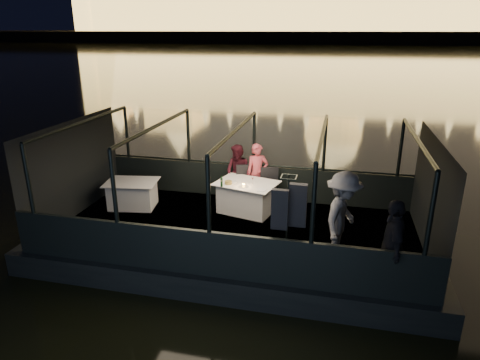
% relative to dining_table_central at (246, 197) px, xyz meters
% --- Properties ---
extents(river_water, '(500.00, 500.00, 0.00)m').
position_rel_dining_table_central_xyz_m(river_water, '(-0.02, 78.97, -0.89)').
color(river_water, black).
rests_on(river_water, ground).
extents(boat_hull, '(8.60, 4.40, 1.00)m').
position_rel_dining_table_central_xyz_m(boat_hull, '(-0.02, -1.03, -0.89)').
color(boat_hull, black).
rests_on(boat_hull, river_water).
extents(boat_deck, '(8.00, 4.00, 0.04)m').
position_rel_dining_table_central_xyz_m(boat_deck, '(-0.02, -1.03, -0.41)').
color(boat_deck, black).
rests_on(boat_deck, boat_hull).
extents(gunwale_port, '(8.00, 0.08, 0.90)m').
position_rel_dining_table_central_xyz_m(gunwale_port, '(-0.02, 0.97, 0.06)').
color(gunwale_port, black).
rests_on(gunwale_port, boat_deck).
extents(gunwale_starboard, '(8.00, 0.08, 0.90)m').
position_rel_dining_table_central_xyz_m(gunwale_starboard, '(-0.02, -3.03, 0.06)').
color(gunwale_starboard, black).
rests_on(gunwale_starboard, boat_deck).
extents(cabin_glass_port, '(8.00, 0.02, 1.40)m').
position_rel_dining_table_central_xyz_m(cabin_glass_port, '(-0.02, 0.97, 1.21)').
color(cabin_glass_port, '#99B2B2').
rests_on(cabin_glass_port, gunwale_port).
extents(cabin_glass_starboard, '(8.00, 0.02, 1.40)m').
position_rel_dining_table_central_xyz_m(cabin_glass_starboard, '(-0.02, -3.03, 1.21)').
color(cabin_glass_starboard, '#99B2B2').
rests_on(cabin_glass_starboard, gunwale_starboard).
extents(cabin_roof_glass, '(8.00, 4.00, 0.02)m').
position_rel_dining_table_central_xyz_m(cabin_roof_glass, '(-0.02, -1.03, 1.91)').
color(cabin_roof_glass, '#99B2B2').
rests_on(cabin_roof_glass, boat_deck).
extents(end_wall_fore, '(0.02, 4.00, 2.30)m').
position_rel_dining_table_central_xyz_m(end_wall_fore, '(-4.02, -1.03, 0.76)').
color(end_wall_fore, black).
rests_on(end_wall_fore, boat_deck).
extents(end_wall_aft, '(0.02, 4.00, 2.30)m').
position_rel_dining_table_central_xyz_m(end_wall_aft, '(3.98, -1.03, 0.76)').
color(end_wall_aft, black).
rests_on(end_wall_aft, boat_deck).
extents(canopy_ribs, '(8.00, 4.00, 2.30)m').
position_rel_dining_table_central_xyz_m(canopy_ribs, '(-0.02, -1.03, 0.76)').
color(canopy_ribs, black).
rests_on(canopy_ribs, boat_deck).
extents(embankment, '(400.00, 140.00, 6.00)m').
position_rel_dining_table_central_xyz_m(embankment, '(-0.02, 208.97, 0.11)').
color(embankment, '#423D33').
rests_on(embankment, ground).
extents(dining_table_central, '(1.66, 1.37, 0.77)m').
position_rel_dining_table_central_xyz_m(dining_table_central, '(0.00, 0.00, 0.00)').
color(dining_table_central, silver).
rests_on(dining_table_central, boat_deck).
extents(dining_table_aft, '(1.42, 1.12, 0.68)m').
position_rel_dining_table_central_xyz_m(dining_table_aft, '(-2.89, -0.35, 0.00)').
color(dining_table_aft, beige).
rests_on(dining_table_aft, boat_deck).
extents(chair_port_left, '(0.60, 0.60, 1.00)m').
position_rel_dining_table_central_xyz_m(chair_port_left, '(-0.18, 0.45, 0.06)').
color(chair_port_left, black).
rests_on(chair_port_left, boat_deck).
extents(chair_port_right, '(0.58, 0.58, 0.98)m').
position_rel_dining_table_central_xyz_m(chair_port_right, '(0.45, 0.45, 0.06)').
color(chair_port_right, black).
rests_on(chair_port_right, boat_deck).
extents(coat_stand, '(0.54, 0.43, 1.93)m').
position_rel_dining_table_central_xyz_m(coat_stand, '(1.31, -2.56, 0.51)').
color(coat_stand, black).
rests_on(coat_stand, boat_deck).
extents(person_woman_coral, '(0.66, 0.55, 1.56)m').
position_rel_dining_table_central_xyz_m(person_woman_coral, '(0.13, 0.72, 0.36)').
color(person_woman_coral, '#CB4A55').
rests_on(person_woman_coral, boat_deck).
extents(person_man_maroon, '(0.88, 0.80, 1.50)m').
position_rel_dining_table_central_xyz_m(person_man_maroon, '(-0.38, 0.72, 0.36)').
color(person_man_maroon, '#3D111A').
rests_on(person_man_maroon, boat_deck).
extents(passenger_stripe, '(0.98, 1.34, 1.85)m').
position_rel_dining_table_central_xyz_m(passenger_stripe, '(2.29, -1.94, 0.47)').
color(passenger_stripe, silver).
rests_on(passenger_stripe, boat_deck).
extents(passenger_dark, '(0.45, 1.01, 1.69)m').
position_rel_dining_table_central_xyz_m(passenger_dark, '(3.12, -2.71, 0.47)').
color(passenger_dark, black).
rests_on(passenger_dark, boat_deck).
extents(wine_bottle, '(0.07, 0.07, 0.27)m').
position_rel_dining_table_central_xyz_m(wine_bottle, '(-0.52, -0.39, 0.53)').
color(wine_bottle, '#133416').
rests_on(wine_bottle, dining_table_central).
extents(bread_basket, '(0.23, 0.23, 0.07)m').
position_rel_dining_table_central_xyz_m(bread_basket, '(-0.41, -0.19, 0.42)').
color(bread_basket, olive).
rests_on(bread_basket, dining_table_central).
extents(amber_candle, '(0.07, 0.07, 0.08)m').
position_rel_dining_table_central_xyz_m(amber_candle, '(-0.01, -0.31, 0.42)').
color(amber_candle, '#FFB53F').
rests_on(amber_candle, dining_table_central).
extents(plate_near, '(0.27, 0.27, 0.02)m').
position_rel_dining_table_central_xyz_m(plate_near, '(0.43, -0.42, 0.39)').
color(plate_near, white).
rests_on(plate_near, dining_table_central).
extents(plate_far, '(0.29, 0.29, 0.02)m').
position_rel_dining_table_central_xyz_m(plate_far, '(-0.37, -0.05, 0.39)').
color(plate_far, white).
rests_on(plate_far, dining_table_central).
extents(wine_glass_white, '(0.08, 0.08, 0.18)m').
position_rel_dining_table_central_xyz_m(wine_glass_white, '(-0.53, -0.41, 0.48)').
color(wine_glass_white, silver).
rests_on(wine_glass_white, dining_table_central).
extents(wine_glass_red, '(0.07, 0.07, 0.19)m').
position_rel_dining_table_central_xyz_m(wine_glass_red, '(0.16, -0.05, 0.48)').
color(wine_glass_red, silver).
rests_on(wine_glass_red, dining_table_central).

